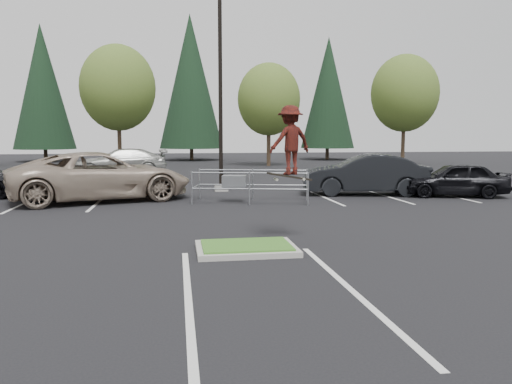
{
  "coord_description": "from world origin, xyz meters",
  "views": [
    {
      "loc": [
        -1.49,
        -10.76,
        2.58
      ],
      "look_at": [
        0.46,
        1.5,
        1.15
      ],
      "focal_mm": 35.0,
      "sensor_mm": 36.0,
      "label": 1
    }
  ],
  "objects": [
    {
      "name": "ground",
      "position": [
        0.0,
        0.0,
        0.0
      ],
      "size": [
        120.0,
        120.0,
        0.0
      ],
      "primitive_type": "plane",
      "color": "black",
      "rests_on": "ground"
    },
    {
      "name": "grass_median",
      "position": [
        0.0,
        0.0,
        0.08
      ],
      "size": [
        2.2,
        1.6,
        0.16
      ],
      "color": "#A19F96",
      "rests_on": "ground"
    },
    {
      "name": "stall_lines",
      "position": [
        -1.35,
        6.02,
        0.0
      ],
      "size": [
        22.62,
        17.6,
        0.01
      ],
      "color": "silver",
      "rests_on": "ground"
    },
    {
      "name": "light_pole",
      "position": [
        0.5,
        12.0,
        4.56
      ],
      "size": [
        0.7,
        0.6,
        10.12
      ],
      "color": "#A19F96",
      "rests_on": "ground"
    },
    {
      "name": "decid_b",
      "position": [
        -6.01,
        30.53,
        6.04
      ],
      "size": [
        5.89,
        5.89,
        9.64
      ],
      "color": "#38281C",
      "rests_on": "ground"
    },
    {
      "name": "decid_c",
      "position": [
        5.99,
        29.83,
        5.25
      ],
      "size": [
        5.12,
        5.12,
        8.38
      ],
      "color": "#38281C",
      "rests_on": "ground"
    },
    {
      "name": "decid_d",
      "position": [
        17.99,
        30.33,
        5.91
      ],
      "size": [
        5.76,
        5.76,
        9.43
      ],
      "color": "#38281C",
      "rests_on": "ground"
    },
    {
      "name": "conif_a",
      "position": [
        -14.0,
        40.0,
        7.1
      ],
      "size": [
        5.72,
        5.72,
        13.0
      ],
      "color": "#38281C",
      "rests_on": "ground"
    },
    {
      "name": "conif_b",
      "position": [
        0.0,
        40.5,
        7.85
      ],
      "size": [
        6.38,
        6.38,
        14.5
      ],
      "color": "#38281C",
      "rests_on": "ground"
    },
    {
      "name": "conif_c",
      "position": [
        14.0,
        39.5,
        6.85
      ],
      "size": [
        5.5,
        5.5,
        12.5
      ],
      "color": "#38281C",
      "rests_on": "ground"
    },
    {
      "name": "cart_corral",
      "position": [
        0.82,
        8.11,
        0.78
      ],
      "size": [
        4.59,
        2.52,
        1.23
      ],
      "rotation": [
        0.0,
        0.0,
        -0.23
      ],
      "color": "gray",
      "rests_on": "ground"
    },
    {
      "name": "skateboarder",
      "position": [
        1.2,
        1.0,
        2.43
      ],
      "size": [
        1.22,
        0.94,
        1.82
      ],
      "rotation": [
        0.0,
        0.0,
        3.48
      ],
      "color": "black",
      "rests_on": "ground"
    },
    {
      "name": "car_l_tan",
      "position": [
        -4.5,
        9.33,
        0.96
      ],
      "size": [
        7.53,
        5.09,
        1.92
      ],
      "primitive_type": "imported",
      "rotation": [
        0.0,
        0.0,
        1.87
      ],
      "color": "gray",
      "rests_on": "ground"
    },
    {
      "name": "car_r_charc",
      "position": [
        6.5,
        9.64,
        0.87
      ],
      "size": [
        5.56,
        2.86,
        1.74
      ],
      "primitive_type": "imported",
      "rotation": [
        0.0,
        0.0,
        4.51
      ],
      "color": "black",
      "rests_on": "ground"
    },
    {
      "name": "car_r_black",
      "position": [
        10.0,
        8.41,
        0.72
      ],
      "size": [
        4.53,
        2.79,
        1.44
      ],
      "primitive_type": "imported",
      "rotation": [
        0.0,
        0.0,
        4.44
      ],
      "color": "black",
      "rests_on": "ground"
    },
    {
      "name": "car_far_silver",
      "position": [
        -5.0,
        22.0,
        0.84
      ],
      "size": [
        6.06,
        3.07,
        1.69
      ],
      "primitive_type": "imported",
      "rotation": [
        0.0,
        0.0,
        4.84
      ],
      "color": "#A6A7A1",
      "rests_on": "ground"
    }
  ]
}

